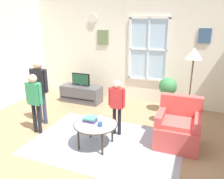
{
  "coord_description": "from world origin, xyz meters",
  "views": [
    {
      "loc": [
        1.76,
        -3.14,
        2.21
      ],
      "look_at": [
        0.27,
        0.61,
        0.94
      ],
      "focal_mm": 35.81,
      "sensor_mm": 36.0,
      "label": 1
    }
  ],
  "objects": [
    {
      "name": "cup",
      "position": [
        0.27,
        0.04,
        0.48
      ],
      "size": [
        0.08,
        0.08,
        0.08
      ],
      "primitive_type": "cylinder",
      "color": "#334C8C",
      "rests_on": "coffee_table"
    },
    {
      "name": "person_black_shirt",
      "position": [
        -1.35,
        0.51,
        0.89
      ],
      "size": [
        0.43,
        0.19,
        1.42
      ],
      "color": "#333851",
      "rests_on": "ground_plane"
    },
    {
      "name": "back_wall",
      "position": [
        0.01,
        2.68,
        1.43
      ],
      "size": [
        5.74,
        0.17,
        2.85
      ],
      "color": "silver",
      "rests_on": "ground_plane"
    },
    {
      "name": "ground_plane",
      "position": [
        0.0,
        0.0,
        -0.01
      ],
      "size": [
        6.34,
        5.84,
        0.02
      ],
      "primitive_type": "cube",
      "color": "#9E7A56"
    },
    {
      "name": "tv_stand",
      "position": [
        -1.22,
        2.03,
        0.23
      ],
      "size": [
        1.12,
        0.48,
        0.46
      ],
      "color": "#4C4C51",
      "rests_on": "ground_plane"
    },
    {
      "name": "remote_near_books",
      "position": [
        0.08,
        0.15,
        0.45
      ],
      "size": [
        0.11,
        0.14,
        0.02
      ],
      "primitive_type": "cube",
      "rotation": [
        0.0,
        0.0,
        0.54
      ],
      "color": "black",
      "rests_on": "coffee_table"
    },
    {
      "name": "book_stack",
      "position": [
        0.02,
        0.14,
        0.48
      ],
      "size": [
        0.25,
        0.18,
        0.09
      ],
      "color": "#8D4695",
      "rests_on": "coffee_table"
    },
    {
      "name": "armchair",
      "position": [
        1.52,
        0.71,
        0.33
      ],
      "size": [
        0.76,
        0.74,
        0.87
      ],
      "color": "#D14C47",
      "rests_on": "ground_plane"
    },
    {
      "name": "floor_lamp",
      "position": [
        1.64,
        1.34,
        1.43
      ],
      "size": [
        0.32,
        0.32,
        1.71
      ],
      "color": "black",
      "rests_on": "ground_plane"
    },
    {
      "name": "potted_plant_by_window",
      "position": [
        1.1,
        2.19,
        0.53
      ],
      "size": [
        0.43,
        0.43,
        0.88
      ],
      "color": "silver",
      "rests_on": "ground_plane"
    },
    {
      "name": "area_rug",
      "position": [
        0.29,
        0.25,
        0.0
      ],
      "size": [
        2.75,
        1.88,
        0.01
      ],
      "primitive_type": "cube",
      "color": "#999EAD",
      "rests_on": "ground_plane"
    },
    {
      "name": "person_red_shirt",
      "position": [
        0.36,
        0.64,
        0.71
      ],
      "size": [
        0.34,
        0.15,
        1.13
      ],
      "color": "black",
      "rests_on": "ground_plane"
    },
    {
      "name": "television",
      "position": [
        -1.22,
        2.03,
        0.65
      ],
      "size": [
        0.52,
        0.08,
        0.36
      ],
      "color": "#4C4C4C",
      "rests_on": "tv_stand"
    },
    {
      "name": "coffee_table",
      "position": [
        0.16,
        0.09,
        0.41
      ],
      "size": [
        0.79,
        0.79,
        0.44
      ],
      "color": "#99B2B7",
      "rests_on": "ground_plane"
    },
    {
      "name": "person_green_shirt",
      "position": [
        -1.16,
        0.11,
        0.77
      ],
      "size": [
        0.37,
        0.17,
        1.22
      ],
      "color": "black",
      "rests_on": "ground_plane"
    }
  ]
}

